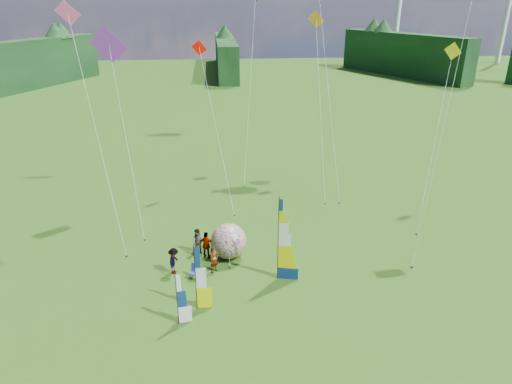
{
  "coord_description": "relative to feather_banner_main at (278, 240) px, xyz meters",
  "views": [
    {
      "loc": [
        -3.23,
        -19.52,
        15.61
      ],
      "look_at": [
        -1.0,
        4.0,
        5.5
      ],
      "focal_mm": 32.0,
      "sensor_mm": 36.0,
      "label": 1
    }
  ],
  "objects": [
    {
      "name": "spectator_d",
      "position": [
        -4.23,
        2.75,
        -1.69
      ],
      "size": [
        1.17,
        0.75,
        1.85
      ],
      "primitive_type": "imported",
      "rotation": [
        0.0,
        0.0,
        2.84
      ],
      "color": "#66594C",
      "rests_on": "ground"
    },
    {
      "name": "small_kite_yellow",
      "position": [
        12.89,
        8.24,
        3.86
      ],
      "size": [
        6.82,
        9.83,
        12.95
      ],
      "primitive_type": null,
      "rotation": [
        0.0,
        0.0,
        0.0
      ],
      "color": "#D7CF0B",
      "rests_on": "ground"
    },
    {
      "name": "small_kite_green",
      "position": [
        -0.04,
        19.05,
        5.97
      ],
      "size": [
        6.74,
        11.95,
        17.18
      ],
      "primitive_type": null,
      "rotation": [
        0.0,
        0.0,
        -0.22
      ],
      "color": "#1CAA0C",
      "rests_on": "ground"
    },
    {
      "name": "small_kite_red",
      "position": [
        -3.29,
        12.51,
        3.81
      ],
      "size": [
        7.32,
        10.53,
        12.86
      ],
      "primitive_type": null,
      "rotation": [
        0.0,
        0.0,
        0.33
      ],
      "color": "#F60C00",
      "rests_on": "ground"
    },
    {
      "name": "bol_inflatable",
      "position": [
        -2.81,
        2.74,
        -1.46
      ],
      "size": [
        2.93,
        2.93,
        2.32
      ],
      "primitive_type": "sphere",
      "rotation": [
        0.0,
        0.0,
        -0.32
      ],
      "color": "#130089",
      "rests_on": "ground"
    },
    {
      "name": "small_kite_pink",
      "position": [
        -10.99,
        6.26,
        5.38
      ],
      "size": [
        6.49,
        8.92,
        15.99
      ],
      "primitive_type": null,
      "rotation": [
        0.0,
        0.0,
        0.11
      ],
      "color": "#FC58A5",
      "rests_on": "ground"
    },
    {
      "name": "camp_chair",
      "position": [
        -5.0,
        0.44,
        -2.15
      ],
      "size": [
        0.7,
        0.7,
        0.94
      ],
      "primitive_type": null,
      "rotation": [
        0.0,
        0.0,
        -0.37
      ],
      "color": "navy",
      "rests_on": "ground"
    },
    {
      "name": "side_banner_far",
      "position": [
        -5.67,
        -3.65,
        -1.14
      ],
      "size": [
        0.89,
        0.25,
        2.95
      ],
      "primitive_type": null,
      "rotation": [
        0.0,
        0.0,
        0.17
      ],
      "color": "white",
      "rests_on": "ground"
    },
    {
      "name": "spectator_b",
      "position": [
        -4.8,
        3.41,
        -1.74
      ],
      "size": [
        0.95,
        0.74,
        1.75
      ],
      "primitive_type": "imported",
      "rotation": [
        0.0,
        0.0,
        -0.44
      ],
      "color": "#66594C",
      "rests_on": "ground"
    },
    {
      "name": "feather_banner_main",
      "position": [
        0.0,
        0.0,
        0.0
      ],
      "size": [
        1.39,
        0.44,
        5.23
      ],
      "primitive_type": null,
      "rotation": [
        0.0,
        0.0,
        -0.24
      ],
      "color": "navy",
      "rests_on": "ground"
    },
    {
      "name": "spectator_a",
      "position": [
        -3.78,
        1.06,
        -1.77
      ],
      "size": [
        0.73,
        0.71,
        1.69
      ],
      "primitive_type": "imported",
      "rotation": [
        0.0,
        0.0,
        0.71
      ],
      "color": "#66594C",
      "rests_on": "ground"
    },
    {
      "name": "turbine_right",
      "position": [
        44.75,
        98.48,
        12.38
      ],
      "size": [
        8.0,
        1.2,
        30.0
      ],
      "primitive_type": null,
      "color": "silver",
      "rests_on": "ground"
    },
    {
      "name": "ground",
      "position": [
        -0.25,
        -3.52,
        -2.62
      ],
      "size": [
        220.0,
        220.0,
        0.0
      ],
      "primitive_type": "plane",
      "color": "#3C5915",
      "rests_on": "ground"
    },
    {
      "name": "spectator_c",
      "position": [
        -6.21,
        1.14,
        -1.76
      ],
      "size": [
        0.64,
        1.17,
        1.71
      ],
      "primitive_type": "imported",
      "rotation": [
        0.0,
        0.0,
        1.35
      ],
      "color": "#66594C",
      "rests_on": "ground"
    },
    {
      "name": "treeline_ring",
      "position": [
        -0.25,
        -3.52,
        1.38
      ],
      "size": [
        210.0,
        210.0,
        8.0
      ],
      "primitive_type": null,
      "color": "#1E481E",
      "rests_on": "ground"
    },
    {
      "name": "kite_whale",
      "position": [
        6.24,
        16.09,
        8.31
      ],
      "size": [
        6.21,
        15.66,
        21.86
      ],
      "primitive_type": null,
      "rotation": [
        0.0,
        0.0,
        0.14
      ],
      "color": "black",
      "rests_on": "ground"
    },
    {
      "name": "kite_rainbow_delta",
      "position": [
        -9.71,
        8.93,
        4.68
      ],
      "size": [
        9.37,
        12.64,
        14.6
      ],
      "primitive_type": null,
      "rotation": [
        0.0,
        0.0,
        0.27
      ],
      "color": "#D72A52",
      "rests_on": "ground"
    },
    {
      "name": "side_banner_left",
      "position": [
        -4.75,
        -2.45,
        -0.71
      ],
      "size": [
        1.05,
        0.11,
        3.81
      ],
      "primitive_type": null,
      "rotation": [
        0.0,
        0.0,
        -0.01
      ],
      "color": "#DAE000",
      "rests_on": "ground"
    },
    {
      "name": "turbine_left",
      "position": [
        69.75,
        91.48,
        12.38
      ],
      "size": [
        8.0,
        1.2,
        30.0
      ],
      "primitive_type": null,
      "color": "silver",
      "rests_on": "ground"
    },
    {
      "name": "kite_parafoil",
      "position": [
        10.85,
        3.53,
        6.72
      ],
      "size": [
        8.8,
        10.51,
        18.67
      ],
      "primitive_type": null,
      "rotation": [
        0.0,
        0.0,
        -0.07
      ],
      "color": "#B83713",
      "rests_on": "ground"
    },
    {
      "name": "small_kite_orange",
      "position": [
        5.54,
        14.43,
        4.89
      ],
      "size": [
        3.16,
        10.95,
        15.02
      ],
      "primitive_type": null,
      "rotation": [
        0.0,
        0.0,
        -0.04
      ],
      "color": "orange",
      "rests_on": "ground"
    }
  ]
}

